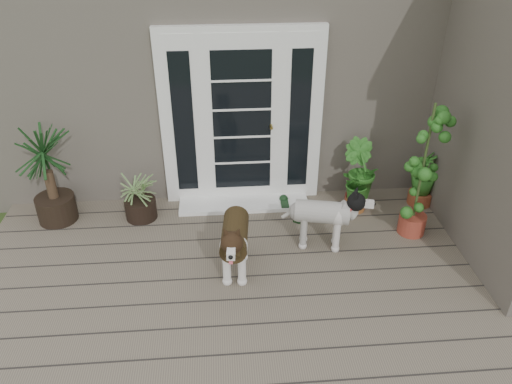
{
  "coord_description": "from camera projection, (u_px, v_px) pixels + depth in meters",
  "views": [
    {
      "loc": [
        -0.46,
        -2.8,
        3.47
      ],
      "look_at": [
        -0.1,
        1.75,
        0.7
      ],
      "focal_mm": 34.68,
      "sensor_mm": 36.0,
      "label": 1
    }
  ],
  "objects": [
    {
      "name": "deck",
      "position": [
        279.0,
        327.0,
        4.53
      ],
      "size": [
        6.2,
        4.6,
        0.12
      ],
      "primitive_type": "cube",
      "color": "#6B5B4C",
      "rests_on": "ground"
    },
    {
      "name": "house_main",
      "position": [
        247.0,
        43.0,
        7.38
      ],
      "size": [
        7.4,
        4.0,
        3.1
      ],
      "primitive_type": "cube",
      "color": "#665E54",
      "rests_on": "ground"
    },
    {
      "name": "door_unit",
      "position": [
        242.0,
        119.0,
        5.8
      ],
      "size": [
        1.9,
        0.14,
        2.15
      ],
      "primitive_type": "cube",
      "color": "white",
      "rests_on": "deck"
    },
    {
      "name": "door_step",
      "position": [
        244.0,
        203.0,
        6.18
      ],
      "size": [
        1.6,
        0.4,
        0.05
      ],
      "primitive_type": "cube",
      "color": "white",
      "rests_on": "deck"
    },
    {
      "name": "brindle_dog",
      "position": [
        235.0,
        244.0,
        4.93
      ],
      "size": [
        0.44,
        0.87,
        0.7
      ],
      "primitive_type": null,
      "rotation": [
        0.0,
        0.0,
        3.04
      ],
      "color": "#402F17",
      "rests_on": "deck"
    },
    {
      "name": "white_dog",
      "position": [
        321.0,
        221.0,
        5.32
      ],
      "size": [
        0.83,
        0.49,
        0.65
      ],
      "primitive_type": null,
      "rotation": [
        0.0,
        0.0,
        -1.79
      ],
      "color": "silver",
      "rests_on": "deck"
    },
    {
      "name": "spider_plant",
      "position": [
        139.0,
        194.0,
        5.79
      ],
      "size": [
        0.71,
        0.71,
        0.66
      ],
      "primitive_type": null,
      "rotation": [
        0.0,
        0.0,
        -0.17
      ],
      "color": "#90B46F",
      "rests_on": "deck"
    },
    {
      "name": "yucca",
      "position": [
        48.0,
        174.0,
        5.6
      ],
      "size": [
        0.89,
        0.89,
        1.24
      ],
      "primitive_type": null,
      "rotation": [
        0.0,
        0.0,
        -0.04
      ],
      "color": "black",
      "rests_on": "deck"
    },
    {
      "name": "herb_a",
      "position": [
        357.0,
        191.0,
        5.98
      ],
      "size": [
        0.54,
        0.54,
        0.51
      ],
      "primitive_type": "imported",
      "rotation": [
        0.0,
        0.0,
        0.45
      ],
      "color": "#1A5217",
      "rests_on": "deck"
    },
    {
      "name": "herb_b",
      "position": [
        358.0,
        183.0,
        5.99
      ],
      "size": [
        0.62,
        0.62,
        0.66
      ],
      "primitive_type": "imported",
      "rotation": [
        0.0,
        0.0,
        2.36
      ],
      "color": "#1D5C1A",
      "rests_on": "deck"
    },
    {
      "name": "herb_c",
      "position": [
        422.0,
        184.0,
        6.09
      ],
      "size": [
        0.45,
        0.45,
        0.55
      ],
      "primitive_type": "imported",
      "rotation": [
        0.0,
        0.0,
        4.39
      ],
      "color": "#224D16",
      "rests_on": "deck"
    },
    {
      "name": "sapling",
      "position": [
        422.0,
        170.0,
        5.28
      ],
      "size": [
        0.63,
        0.63,
        1.63
      ],
      "primitive_type": null,
      "rotation": [
        0.0,
        0.0,
        0.42
      ],
      "color": "#1C5317",
      "rests_on": "deck"
    },
    {
      "name": "clog_left",
      "position": [
        284.0,
        203.0,
        6.15
      ],
      "size": [
        0.14,
        0.29,
        0.09
      ],
      "primitive_type": null,
      "rotation": [
        0.0,
        0.0,
        -0.02
      ],
      "color": "black",
      "rests_on": "deck"
    },
    {
      "name": "clog_right",
      "position": [
        302.0,
        215.0,
        5.92
      ],
      "size": [
        0.28,
        0.33,
        0.09
      ],
      "primitive_type": null,
      "rotation": [
        0.0,
        0.0,
        -0.6
      ],
      "color": "black",
      "rests_on": "deck"
    }
  ]
}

